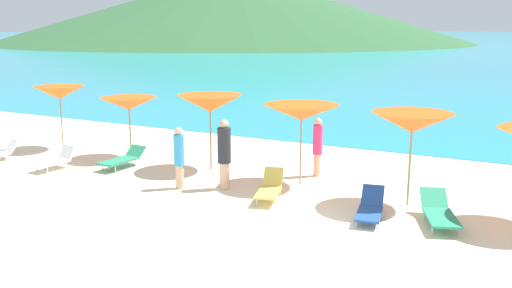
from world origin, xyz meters
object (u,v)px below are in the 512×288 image
lounge_chair_2 (270,188)px  lounge_chair_4 (439,212)px  lounge_chair_5 (55,160)px  umbrella_0 (59,93)px  umbrella_3 (301,112)px  umbrella_4 (412,123)px  lounge_chair_6 (370,208)px  umbrella_1 (129,104)px  beachgoer_2 (318,145)px  beachgoer_0 (179,156)px  beachgoer_3 (224,152)px  lounge_chair_3 (123,158)px  umbrella_2 (210,104)px

lounge_chair_2 → lounge_chair_4: bearing=-13.3°
lounge_chair_2 → lounge_chair_5: (-7.28, -0.33, -0.03)m
umbrella_0 → umbrella_3: bearing=-1.1°
umbrella_4 → lounge_chair_6: umbrella_4 is taller
lounge_chair_2 → lounge_chair_6: (2.68, -0.17, -0.06)m
umbrella_1 → beachgoer_2: size_ratio=1.18×
umbrella_0 → umbrella_3: (9.40, -0.19, -0.01)m
umbrella_0 → umbrella_1: 3.10m
umbrella_1 → beachgoer_0: bearing=-31.5°
lounge_chair_5 → umbrella_0: bearing=135.9°
umbrella_4 → beachgoer_2: 3.54m
beachgoer_3 → beachgoer_0: bearing=-135.7°
umbrella_1 → umbrella_4: bearing=-4.5°
umbrella_0 → lounge_chair_3: size_ratio=1.39×
umbrella_0 → lounge_chair_6: size_ratio=1.37×
umbrella_1 → lounge_chair_3: 2.03m
umbrella_4 → beachgoer_3: bearing=-169.1°
umbrella_3 → umbrella_4: size_ratio=0.97×
beachgoer_3 → umbrella_2: bearing=150.5°
umbrella_1 → lounge_chair_2: size_ratio=1.36×
lounge_chair_2 → umbrella_2: bearing=131.6°
beachgoer_0 → beachgoer_2: size_ratio=0.98×
lounge_chair_2 → beachgoer_2: (0.23, 2.70, 0.62)m
lounge_chair_2 → lounge_chair_3: (-5.54, 0.79, -0.03)m
lounge_chair_5 → umbrella_1: bearing=67.7°
umbrella_0 → beachgoer_0: 7.06m
lounge_chair_4 → beachgoer_0: bearing=162.3°
lounge_chair_6 → beachgoer_2: bearing=119.8°
lounge_chair_3 → lounge_chair_5: 2.06m
lounge_chair_2 → beachgoer_0: beachgoer_0 is taller
umbrella_4 → lounge_chair_6: size_ratio=1.39×
lounge_chair_6 → lounge_chair_5: bearing=170.2°
umbrella_2 → lounge_chair_2: (2.98, -1.91, -1.74)m
lounge_chair_3 → lounge_chair_2: bearing=-5.2°
umbrella_3 → lounge_chair_4: umbrella_3 is taller
umbrella_3 → beachgoer_3: size_ratio=1.18×
umbrella_3 → lounge_chair_3: (-5.67, -0.88, -1.75)m
lounge_chair_5 → lounge_chair_3: bearing=36.4°
beachgoer_2 → lounge_chair_6: bearing=30.7°
lounge_chair_4 → beachgoer_2: beachgoer_2 is taller
umbrella_2 → beachgoer_3: (1.46, -1.63, -1.03)m
lounge_chair_6 → beachgoer_2: beachgoer_2 is taller
umbrella_2 → lounge_chair_4: 7.55m
beachgoer_3 → lounge_chair_4: bearing=17.4°
umbrella_0 → beachgoer_0: umbrella_0 is taller
beachgoer_0 → beachgoer_3: (1.11, 0.54, 0.10)m
umbrella_3 → lounge_chair_3: bearing=-171.2°
lounge_chair_3 → beachgoer_0: 3.16m
beachgoer_2 → beachgoer_3: (-1.75, -2.41, 0.08)m
umbrella_2 → umbrella_1: bearing=179.6°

